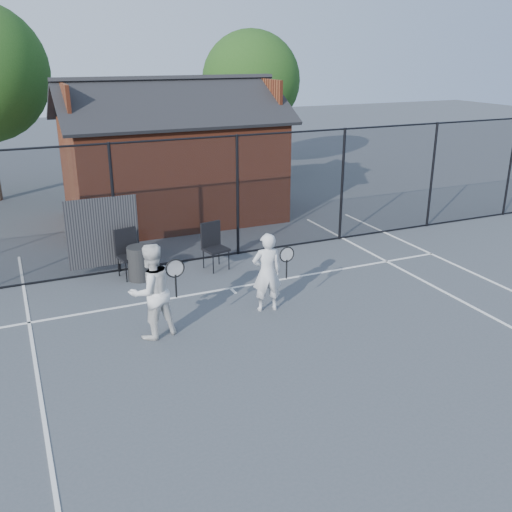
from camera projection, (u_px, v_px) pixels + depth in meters
name	position (u px, v px, depth m)	size (l,w,h in m)	color
ground	(295.00, 351.00, 9.80)	(80.00, 80.00, 0.00)	#444A4E
court_lines	(335.00, 390.00, 8.66)	(11.02, 18.00, 0.01)	white
fence	(187.00, 204.00, 13.48)	(22.04, 3.00, 3.00)	black
clubhouse	(172.00, 165.00, 17.18)	(6.50, 4.36, 4.19)	maroon
tree_right	(251.00, 81.00, 23.10)	(3.97, 3.97, 5.70)	#331F14
player_front	(267.00, 272.00, 11.10)	(0.74, 0.57, 1.59)	silver
player_back	(152.00, 291.00, 10.03)	(1.02, 0.85, 1.75)	white
chair_left	(130.00, 255.00, 12.82)	(0.52, 0.54, 1.08)	black
chair_right	(216.00, 247.00, 13.30)	(0.52, 0.54, 1.08)	black
waste_bin	(139.00, 263.00, 12.74)	(0.53, 0.53, 0.77)	#242424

